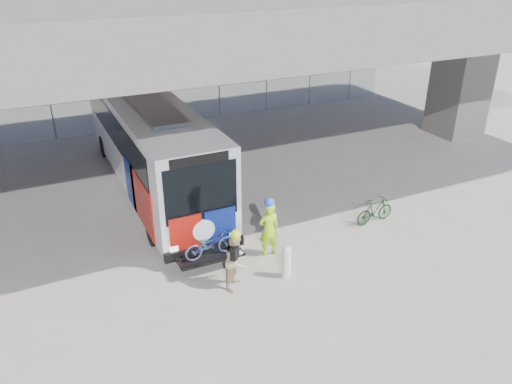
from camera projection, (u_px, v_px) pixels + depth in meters
ground at (241, 222)px, 17.69m from camera, size 160.00×160.00×0.00m
bus at (149, 137)px, 19.49m from camera, size 2.67×12.90×3.69m
overpass at (194, 16)px, 18.09m from camera, size 40.00×16.00×7.95m
chainlink_fence at (150, 100)px, 26.82m from camera, size 30.00×0.06×30.00m
bollard at (287, 261)px, 14.48m from camera, size 0.27×0.27×1.03m
cyclist_hivis at (269, 228)px, 15.39m from camera, size 0.69×0.48×1.99m
cyclist_tan at (236, 260)px, 13.97m from camera, size 1.02×1.01×1.83m
bike_parked at (375, 211)px, 17.47m from camera, size 1.58×0.53×0.93m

